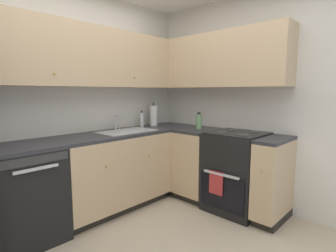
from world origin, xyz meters
TOP-DOWN VIEW (x-y plane):
  - wall_back at (0.00, 1.53)m, footprint 3.54×0.05m
  - wall_right at (1.74, 0.00)m, footprint 0.05×3.12m
  - dishwasher at (-0.52, 1.21)m, footprint 0.60×0.63m
  - lower_cabinets_back at (0.45, 1.21)m, footprint 1.34×0.62m
  - countertop_back at (0.45, 1.21)m, footprint 2.54×0.60m
  - lower_cabinets_right at (1.42, 0.34)m, footprint 0.62×1.34m
  - countertop_right at (1.42, 0.34)m, footprint 0.60×1.34m
  - oven_range at (1.44, 0.12)m, footprint 0.68×0.62m
  - upper_cabinets_back at (0.29, 1.35)m, footprint 2.22×0.34m
  - upper_cabinets_right at (1.56, 0.56)m, footprint 0.32×1.89m
  - sink at (0.64, 1.18)m, footprint 0.68×0.40m
  - faucet at (0.65, 1.38)m, footprint 0.07×0.16m
  - soap_bottle at (1.06, 1.39)m, footprint 0.05×0.05m
  - paper_towel_roll at (1.27, 1.37)m, footprint 0.11×0.11m
  - oil_bottle at (1.42, 0.68)m, footprint 0.07×0.07m

SIDE VIEW (x-z plane):
  - dishwasher at x=-0.52m, z-range 0.00..0.88m
  - lower_cabinets_right at x=1.42m, z-range 0.00..0.89m
  - lower_cabinets_back at x=0.45m, z-range 0.00..0.89m
  - oven_range at x=1.44m, z-range -0.07..1.00m
  - sink at x=0.64m, z-range 0.83..0.93m
  - countertop_back at x=0.45m, z-range 0.88..0.92m
  - countertop_right at x=1.42m, z-range 0.88..0.92m
  - soap_bottle at x=1.06m, z-range 0.90..1.13m
  - oil_bottle at x=1.42m, z-range 0.91..1.12m
  - faucet at x=0.65m, z-range 0.94..1.12m
  - paper_towel_roll at x=1.27m, z-range 0.89..1.23m
  - wall_back at x=0.00m, z-range 0.00..2.56m
  - wall_right at x=1.74m, z-range 0.00..2.56m
  - upper_cabinets_back at x=0.29m, z-range 1.45..2.11m
  - upper_cabinets_right at x=1.56m, z-range 1.45..2.11m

